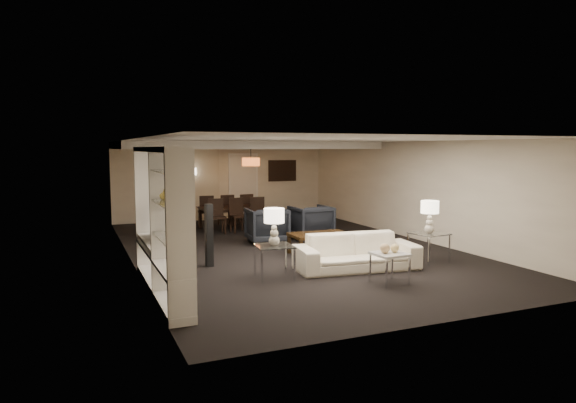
{
  "coord_description": "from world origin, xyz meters",
  "views": [
    {
      "loc": [
        -4.59,
        -10.81,
        2.33
      ],
      "look_at": [
        0.0,
        0.0,
        1.1
      ],
      "focal_mm": 32.0,
      "sensor_mm": 36.0,
      "label": 1
    }
  ],
  "objects_px": {
    "armchair_left": "(267,225)",
    "chair_fm": "(225,210)",
    "dining_table": "(232,218)",
    "chair_nr": "(259,214)",
    "table_lamp_left": "(274,227)",
    "armchair_right": "(311,222)",
    "side_table_right": "(429,247)",
    "chair_nl": "(217,216)",
    "chair_fl": "(206,211)",
    "marble_table": "(389,268)",
    "floor_lamp": "(193,195)",
    "coffee_table": "(319,243)",
    "sofa": "(357,252)",
    "chair_fr": "(244,209)",
    "side_table_left": "(274,262)",
    "vase_blue": "(175,235)",
    "table_lamp_right": "(430,217)",
    "chair_nm": "(238,215)",
    "pendant_light": "(251,162)",
    "television": "(155,221)",
    "floor_speaker": "(209,235)",
    "vase_amber": "(164,194)"
  },
  "relations": [
    {
      "from": "marble_table",
      "to": "television",
      "type": "xyz_separation_m",
      "value": [
        -3.69,
        1.72,
        0.81
      ]
    },
    {
      "from": "table_lamp_left",
      "to": "marble_table",
      "type": "height_order",
      "value": "table_lamp_left"
    },
    {
      "from": "pendant_light",
      "to": "armchair_right",
      "type": "relative_size",
      "value": 0.54
    },
    {
      "from": "coffee_table",
      "to": "table_lamp_left",
      "type": "bearing_deg",
      "value": -136.74
    },
    {
      "from": "armchair_right",
      "to": "chair_nm",
      "type": "xyz_separation_m",
      "value": [
        -1.36,
        1.8,
        0.04
      ]
    },
    {
      "from": "chair_fl",
      "to": "floor_lamp",
      "type": "height_order",
      "value": "floor_lamp"
    },
    {
      "from": "coffee_table",
      "to": "chair_nr",
      "type": "xyz_separation_m",
      "value": [
        -0.16,
        3.5,
        0.24
      ]
    },
    {
      "from": "marble_table",
      "to": "floor_lamp",
      "type": "bearing_deg",
      "value": 99.52
    },
    {
      "from": "dining_table",
      "to": "chair_fr",
      "type": "distance_m",
      "value": 0.9
    },
    {
      "from": "floor_speaker",
      "to": "dining_table",
      "type": "bearing_deg",
      "value": 61.91
    },
    {
      "from": "side_table_right",
      "to": "marble_table",
      "type": "height_order",
      "value": "side_table_right"
    },
    {
      "from": "table_lamp_right",
      "to": "chair_nm",
      "type": "bearing_deg",
      "value": 115.75
    },
    {
      "from": "marble_table",
      "to": "chair_fr",
      "type": "bearing_deg",
      "value": 91.22
    },
    {
      "from": "side_table_left",
      "to": "vase_amber",
      "type": "relative_size",
      "value": 4.09
    },
    {
      "from": "sofa",
      "to": "table_lamp_left",
      "type": "xyz_separation_m",
      "value": [
        -1.7,
        0.0,
        0.59
      ]
    },
    {
      "from": "armchair_right",
      "to": "side_table_left",
      "type": "height_order",
      "value": "armchair_right"
    },
    {
      "from": "armchair_right",
      "to": "vase_amber",
      "type": "relative_size",
      "value": 6.1
    },
    {
      "from": "dining_table",
      "to": "chair_nr",
      "type": "xyz_separation_m",
      "value": [
        0.6,
        -0.65,
        0.15
      ]
    },
    {
      "from": "side_table_left",
      "to": "chair_fr",
      "type": "xyz_separation_m",
      "value": [
        1.54,
        6.4,
        0.17
      ]
    },
    {
      "from": "television",
      "to": "chair_nl",
      "type": "distance_m",
      "value": 5.09
    },
    {
      "from": "armchair_right",
      "to": "table_lamp_right",
      "type": "relative_size",
      "value": 1.44
    },
    {
      "from": "armchair_left",
      "to": "television",
      "type": "relative_size",
      "value": 0.84
    },
    {
      "from": "chair_nm",
      "to": "armchair_left",
      "type": "bearing_deg",
      "value": -88.17
    },
    {
      "from": "sofa",
      "to": "side_table_right",
      "type": "height_order",
      "value": "sofa"
    },
    {
      "from": "armchair_left",
      "to": "table_lamp_left",
      "type": "relative_size",
      "value": 1.44
    },
    {
      "from": "armchair_right",
      "to": "chair_nm",
      "type": "distance_m",
      "value": 2.26
    },
    {
      "from": "side_table_right",
      "to": "chair_nl",
      "type": "bearing_deg",
      "value": 120.97
    },
    {
      "from": "coffee_table",
      "to": "marble_table",
      "type": "height_order",
      "value": "marble_table"
    },
    {
      "from": "dining_table",
      "to": "chair_fm",
      "type": "distance_m",
      "value": 0.67
    },
    {
      "from": "television",
      "to": "chair_nm",
      "type": "distance_m",
      "value": 5.39
    },
    {
      "from": "marble_table",
      "to": "chair_nl",
      "type": "bearing_deg",
      "value": 102.37
    },
    {
      "from": "vase_blue",
      "to": "chair_nl",
      "type": "height_order",
      "value": "vase_blue"
    },
    {
      "from": "floor_speaker",
      "to": "chair_nm",
      "type": "relative_size",
      "value": 1.32
    },
    {
      "from": "table_lamp_right",
      "to": "coffee_table",
      "type": "bearing_deg",
      "value": 136.74
    },
    {
      "from": "armchair_right",
      "to": "side_table_left",
      "type": "relative_size",
      "value": 1.49
    },
    {
      "from": "chair_nl",
      "to": "chair_fl",
      "type": "height_order",
      "value": "same"
    },
    {
      "from": "floor_lamp",
      "to": "armchair_right",
      "type": "bearing_deg",
      "value": -64.48
    },
    {
      "from": "floor_speaker",
      "to": "chair_fl",
      "type": "relative_size",
      "value": 1.32
    },
    {
      "from": "armchair_right",
      "to": "side_table_right",
      "type": "relative_size",
      "value": 1.49
    },
    {
      "from": "chair_fr",
      "to": "armchair_right",
      "type": "bearing_deg",
      "value": 100.36
    },
    {
      "from": "armchair_left",
      "to": "chair_fm",
      "type": "relative_size",
      "value": 1.02
    },
    {
      "from": "floor_speaker",
      "to": "chair_nl",
      "type": "height_order",
      "value": "floor_speaker"
    },
    {
      "from": "side_table_left",
      "to": "floor_lamp",
      "type": "relative_size",
      "value": 0.38
    },
    {
      "from": "marble_table",
      "to": "floor_lamp",
      "type": "xyz_separation_m",
      "value": [
        -1.46,
        8.72,
        0.58
      ]
    },
    {
      "from": "coffee_table",
      "to": "pendant_light",
      "type": "bearing_deg",
      "value": 91.4
    },
    {
      "from": "armchair_right",
      "to": "chair_fr",
      "type": "distance_m",
      "value": 3.19
    },
    {
      "from": "side_table_right",
      "to": "chair_nl",
      "type": "relative_size",
      "value": 0.68
    },
    {
      "from": "television",
      "to": "chair_nr",
      "type": "distance_m",
      "value": 5.73
    },
    {
      "from": "vase_blue",
      "to": "vase_amber",
      "type": "xyz_separation_m",
      "value": [
        0.0,
        0.74,
        0.5
      ]
    },
    {
      "from": "armchair_left",
      "to": "chair_nr",
      "type": "distance_m",
      "value": 1.85
    }
  ]
}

